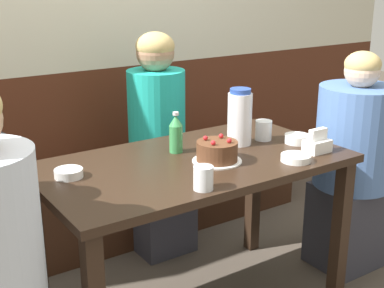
{
  "coord_description": "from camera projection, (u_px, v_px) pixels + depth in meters",
  "views": [
    {
      "loc": [
        -1.18,
        -1.75,
        1.48
      ],
      "look_at": [
        0.03,
        0.05,
        0.79
      ],
      "focal_mm": 50.0,
      "sensor_mm": 36.0,
      "label": 1
    }
  ],
  "objects": [
    {
      "name": "glass_tumbler_short",
      "position": [
        263.0,
        130.0,
        2.49
      ],
      "size": [
        0.08,
        0.08,
        0.09
      ],
      "color": "silver",
      "rests_on": "dining_table"
    },
    {
      "name": "bowl_side_dish",
      "position": [
        296.0,
        158.0,
        2.22
      ],
      "size": [
        0.13,
        0.13,
        0.03
      ],
      "color": "white",
      "rests_on": "dining_table"
    },
    {
      "name": "bowl_soup_white",
      "position": [
        69.0,
        173.0,
        2.04
      ],
      "size": [
        0.11,
        0.11,
        0.03
      ],
      "color": "white",
      "rests_on": "dining_table"
    },
    {
      "name": "bench_seat",
      "position": [
        112.0,
        205.0,
        3.05
      ],
      "size": [
        2.46,
        0.38,
        0.43
      ],
      "color": "#381E11",
      "rests_on": "ground_plane"
    },
    {
      "name": "napkin_holder",
      "position": [
        317.0,
        144.0,
        2.32
      ],
      "size": [
        0.11,
        0.08,
        0.11
      ],
      "color": "white",
      "rests_on": "dining_table"
    },
    {
      "name": "person_teal_shirt",
      "position": [
        157.0,
        152.0,
        2.87
      ],
      "size": [
        0.3,
        0.34,
        1.2
      ],
      "rotation": [
        0.0,
        0.0,
        -1.57
      ],
      "color": "#33333D",
      "rests_on": "ground_plane"
    },
    {
      "name": "back_wall",
      "position": [
        86.0,
        17.0,
        2.91
      ],
      "size": [
        4.8,
        0.04,
        2.5
      ],
      "color": "#4C2314",
      "rests_on": "ground_plane"
    },
    {
      "name": "soju_bottle",
      "position": [
        176.0,
        133.0,
        2.31
      ],
      "size": [
        0.06,
        0.06,
        0.18
      ],
      "color": "#388E4C",
      "rests_on": "dining_table"
    },
    {
      "name": "person_pale_blue_shirt",
      "position": [
        353.0,
        164.0,
        2.7
      ],
      "size": [
        0.39,
        0.39,
        1.13
      ],
      "rotation": [
        0.0,
        0.0,
        3.14
      ],
      "color": "#33333D",
      "rests_on": "ground_plane"
    },
    {
      "name": "glass_water_tall",
      "position": [
        203.0,
        178.0,
        1.92
      ],
      "size": [
        0.07,
        0.07,
        0.09
      ],
      "color": "silver",
      "rests_on": "dining_table"
    },
    {
      "name": "water_pitcher",
      "position": [
        240.0,
        117.0,
        2.4
      ],
      "size": [
        0.11,
        0.11,
        0.26
      ],
      "color": "white",
      "rests_on": "dining_table"
    },
    {
      "name": "dining_table",
      "position": [
        193.0,
        183.0,
        2.27
      ],
      "size": [
        1.3,
        0.71,
        0.74
      ],
      "color": "black",
      "rests_on": "ground_plane"
    },
    {
      "name": "bowl_rice_small",
      "position": [
        297.0,
        139.0,
        2.45
      ],
      "size": [
        0.12,
        0.12,
        0.04
      ],
      "color": "white",
      "rests_on": "dining_table"
    },
    {
      "name": "birthday_cake",
      "position": [
        217.0,
        152.0,
        2.2
      ],
      "size": [
        0.21,
        0.21,
        0.11
      ],
      "color": "white",
      "rests_on": "dining_table"
    }
  ]
}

